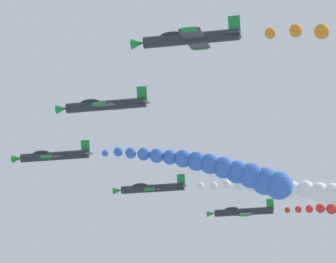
{
  "coord_description": "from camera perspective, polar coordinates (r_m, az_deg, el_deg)",
  "views": [
    {
      "loc": [
        -75.73,
        -12.98,
        54.09
      ],
      "look_at": [
        0.0,
        0.0,
        89.86
      ],
      "focal_mm": 77.25,
      "sensor_mm": 36.0,
      "label": 1
    }
  ],
  "objects": [
    {
      "name": "airplane_right_inner",
      "position": [
        102.27,
        -1.31,
        -4.5
      ],
      "size": [
        9.08,
        10.35,
        3.68
      ],
      "rotation": [
        0.0,
        -0.36,
        0.0
      ],
      "color": "#23282D"
    },
    {
      "name": "smoke_trail_right_inner",
      "position": [
        101.26,
        11.89,
        -4.75
      ],
      "size": [
        4.11,
        23.71,
        4.91
      ],
      "color": "white"
    },
    {
      "name": "airplane_lead",
      "position": [
        93.65,
        -9.02,
        -1.91
      ],
      "size": [
        8.96,
        10.35,
        4.01
      ],
      "rotation": [
        0.0,
        -0.4,
        0.0
      ],
      "color": "#23282D"
    },
    {
      "name": "airplane_left_outer",
      "position": [
        67.87,
        1.68,
        7.35
      ],
      "size": [
        9.06,
        10.35,
        3.74
      ],
      "rotation": [
        0.0,
        -0.36,
        0.0
      ],
      "color": "#23282D"
    },
    {
      "name": "smoke_trail_lead",
      "position": [
        89.5,
        5.28,
        -3.25
      ],
      "size": [
        4.81,
        23.59,
        7.3
      ],
      "color": "blue"
    },
    {
      "name": "airplane_right_outer",
      "position": [
        112.51,
        5.91,
        -6.31
      ],
      "size": [
        8.9,
        10.35,
        4.17
      ],
      "rotation": [
        0.0,
        -0.41,
        0.0
      ],
      "color": "#23282D"
    },
    {
      "name": "airplane_left_inner",
      "position": [
        79.98,
        -5.03,
        2.08
      ],
      "size": [
        8.9,
        10.35,
        4.16
      ],
      "rotation": [
        0.0,
        -0.41,
        0.0
      ],
      "color": "#23282D"
    }
  ]
}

